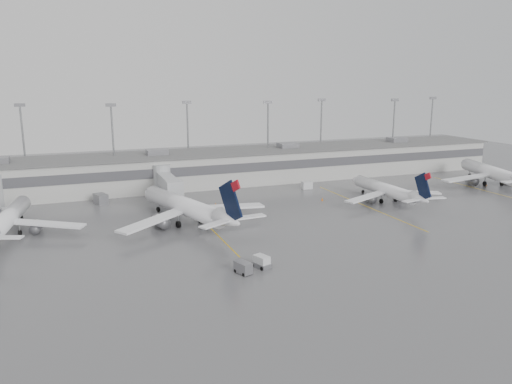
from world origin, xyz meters
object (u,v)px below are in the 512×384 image
object	(u,v)px
jet_mid_right	(388,190)
baggage_tug	(262,263)
jet_far_left	(6,219)
jet_far_right	(493,173)
jet_mid_left	(187,207)

from	to	relation	value
jet_mid_right	baggage_tug	distance (m)	47.49
jet_far_left	jet_far_right	world-z (taller)	jet_far_right
jet_mid_left	jet_mid_right	distance (m)	44.55
jet_mid_right	jet_mid_left	bearing A→B (deg)	-179.40
jet_mid_right	jet_far_right	xyz separation A→B (m)	(35.07, 5.20, 0.55)
jet_far_left	jet_far_right	xyz separation A→B (m)	(109.89, 2.25, 0.30)
jet_mid_left	jet_far_right	bearing A→B (deg)	-12.72
jet_far_right	jet_mid_right	bearing A→B (deg)	-155.46
jet_far_left	baggage_tug	xyz separation A→B (m)	(35.11, -28.92, -2.29)
jet_mid_left	baggage_tug	xyz separation A→B (m)	(4.81, -24.72, -2.71)
jet_mid_left	jet_far_left	bearing A→B (deg)	154.75
jet_far_left	jet_mid_right	world-z (taller)	jet_far_left
jet_far_left	jet_far_right	bearing A→B (deg)	9.80
jet_mid_right	baggage_tug	world-z (taller)	jet_mid_right
jet_far_left	baggage_tug	bearing A→B (deg)	-30.85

